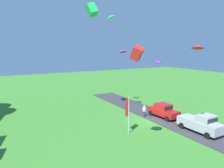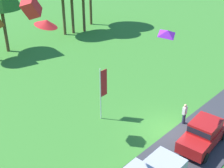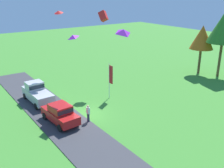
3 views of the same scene
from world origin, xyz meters
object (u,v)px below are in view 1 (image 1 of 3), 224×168
Objects in this scene: car_pickup_mid_row at (201,123)px; kite_diamond_near_flag at (110,17)px; kite_delta_high_left at (198,47)px; car_sedan_far_end at (163,110)px; person_on_lawn at (144,111)px; flag_banner at (128,110)px; kite_diamond_low_drifter at (123,51)px; kite_box_mid_center at (92,10)px; kite_box_high_right at (137,53)px; kite_diamond_topmost at (159,62)px.

kite_diamond_near_flag is (12.42, 4.67, 12.57)m from car_pickup_mid_row.
kite_delta_high_left reaches higher than car_pickup_mid_row.
car_sedan_far_end is 2.61m from person_on_lawn.
flag_banner reaches higher than car_pickup_mid_row.
kite_diamond_low_drifter is 0.91× the size of kite_diamond_near_flag.
kite_diamond_low_drifter reaches higher than car_sedan_far_end.
kite_delta_high_left is at bearing -166.60° from kite_box_mid_center.
flag_banner is 2.87× the size of kite_box_mid_center.
kite_box_mid_center reaches higher than car_pickup_mid_row.
kite_delta_high_left is at bearing 168.07° from person_on_lawn.
flag_banner is 9.74m from kite_delta_high_left.
person_on_lawn is 1.57× the size of kite_box_high_right.
kite_delta_high_left is (-9.80, 2.07, 8.58)m from person_on_lawn.
kite_diamond_low_drifter is at bearing -4.59° from kite_delta_high_left.
person_on_lawn is 1.63× the size of kite_delta_high_left.
car_pickup_mid_row is 4.79× the size of kite_delta_high_left.
person_on_lawn is 1.69× the size of kite_diamond_topmost.
kite_diamond_topmost is at bearing 175.60° from person_on_lawn.
kite_diamond_low_drifter is 0.90× the size of kite_box_high_right.
kite_delta_high_left reaches higher than kite_diamond_low_drifter.
person_on_lawn is 1.17× the size of kite_box_mid_center.
kite_delta_high_left reaches higher than car_sedan_far_end.
kite_box_mid_center is (7.96, 0.50, 11.65)m from flag_banner.
kite_diamond_low_drifter is 5.08m from kite_diamond_near_flag.
car_sedan_far_end is 2.64× the size of person_on_lawn.
kite_box_high_right reaches higher than flag_banner.
kite_diamond_low_drifter is at bearing -123.40° from kite_diamond_near_flag.
kite_box_mid_center reaches higher than kite_delta_high_left.
kite_box_high_right is at bearing 155.92° from flag_banner.
car_sedan_far_end is 14.88m from kite_diamond_near_flag.
kite_diamond_near_flag is at bearing -80.39° from kite_box_mid_center.
kite_box_high_right is at bearing 137.89° from person_on_lawn.
car_sedan_far_end is at bearing -143.11° from kite_diamond_near_flag.
flag_banner is 6.98m from kite_diamond_topmost.
car_pickup_mid_row is 5.11× the size of kite_diamond_low_drifter.
car_sedan_far_end is 3.10× the size of kite_box_mid_center.
car_pickup_mid_row is 1.11× the size of car_sedan_far_end.
car_sedan_far_end is 4.30× the size of kite_delta_high_left.
kite_diamond_low_drifter is at bearing -96.04° from kite_box_mid_center.
flag_banner is at bearing 106.74° from car_sedan_far_end.
kite_delta_high_left is (-2.38, 4.28, 8.35)m from car_pickup_mid_row.
kite_box_mid_center is at bearing 50.63° from person_on_lawn.
kite_diamond_near_flag reaches higher than flag_banner.
kite_diamond_near_flag reaches higher than person_on_lawn.
kite_diamond_near_flag is (0.99, 1.50, 4.75)m from kite_diamond_low_drifter.
kite_delta_high_left is at bearing -178.49° from kite_diamond_near_flag.
kite_box_high_right reaches higher than car_sedan_far_end.
kite_box_mid_center is 1.33× the size of kite_box_high_right.
kite_diamond_near_flag reaches higher than car_sedan_far_end.
person_on_lawn is at bearing -129.37° from kite_box_mid_center.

